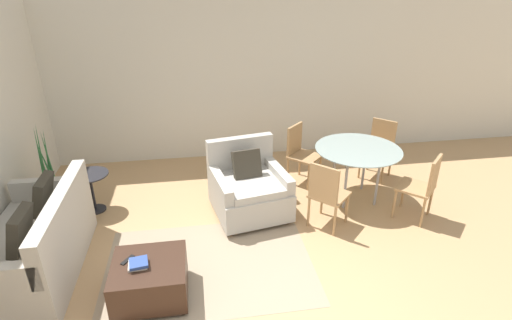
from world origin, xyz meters
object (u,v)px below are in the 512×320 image
at_px(potted_plant, 52,192).
at_px(dining_chair_far_left, 300,150).
at_px(tv_remote_primary, 128,260).
at_px(armchair, 249,189).
at_px(ottoman, 150,279).
at_px(dining_chair_far_right, 380,145).
at_px(couch, 36,247).
at_px(side_table, 91,185).
at_px(dining_chair_near_left, 327,192).
at_px(dining_table, 358,154).
at_px(dining_chair_near_right, 424,184).
at_px(book_stack, 138,264).

xyz_separation_m(potted_plant, dining_chair_far_left, (3.49, 0.32, 0.24)).
bearing_deg(tv_remote_primary, dining_chair_far_left, 42.58).
relative_size(armchair, ottoman, 1.53).
bearing_deg(armchair, ottoman, -130.14).
bearing_deg(dining_chair_far_right, armchair, -160.41).
bearing_deg(armchair, couch, -161.05).
xyz_separation_m(couch, armchair, (2.39, 0.82, 0.04)).
distance_m(couch, dining_chair_far_right, 4.84).
height_order(ottoman, side_table, side_table).
bearing_deg(dining_chair_near_left, potted_plant, 164.56).
xyz_separation_m(ottoman, potted_plant, (-1.42, 1.85, 0.06)).
relative_size(armchair, dining_chair_far_left, 1.21).
bearing_deg(armchair, dining_table, 4.98).
height_order(couch, dining_chair_far_right, couch).
bearing_deg(dining_chair_near_right, couch, -176.07).
relative_size(potted_plant, dining_chair_far_right, 1.37).
relative_size(book_stack, dining_chair_near_left, 0.23).
relative_size(dining_chair_far_left, dining_chair_far_right, 1.00).
bearing_deg(side_table, armchair, -10.25).
height_order(potted_plant, dining_chair_far_left, potted_plant).
bearing_deg(dining_table, side_table, 176.19).
height_order(tv_remote_primary, dining_chair_far_right, dining_chair_far_right).
bearing_deg(side_table, couch, -105.21).
bearing_deg(tv_remote_primary, armchair, 43.64).
xyz_separation_m(tv_remote_primary, dining_chair_far_left, (2.27, 2.09, 0.10)).
bearing_deg(dining_chair_far_right, dining_table, -135.00).
xyz_separation_m(armchair, ottoman, (-1.18, -1.40, -0.14)).
xyz_separation_m(armchair, side_table, (-2.06, 0.37, 0.03)).
xyz_separation_m(side_table, dining_chair_far_left, (2.96, 0.40, 0.12)).
bearing_deg(couch, book_stack, -28.10).
height_order(book_stack, dining_chair_far_right, dining_chair_far_right).
relative_size(armchair, dining_chair_far_right, 1.21).
relative_size(side_table, dining_chair_near_left, 0.61).
bearing_deg(dining_chair_near_left, side_table, 163.43).
distance_m(couch, dining_chair_near_right, 4.58).
relative_size(couch, armchair, 1.58).
bearing_deg(dining_chair_near_right, dining_chair_near_left, 180.00).
relative_size(tv_remote_primary, dining_chair_near_right, 0.17).
relative_size(ottoman, tv_remote_primary, 4.65).
relative_size(ottoman, dining_chair_far_right, 0.79).
distance_m(tv_remote_primary, dining_chair_far_left, 3.09).
distance_m(potted_plant, side_table, 0.55).
distance_m(armchair, dining_chair_far_left, 1.19).
distance_m(dining_chair_near_left, dining_chair_far_left, 1.28).
bearing_deg(dining_table, ottoman, -150.57).
relative_size(book_stack, side_table, 0.37).
xyz_separation_m(armchair, dining_chair_far_left, (0.89, 0.77, 0.16)).
height_order(couch, armchair, armchair).
bearing_deg(couch, dining_chair_far_left, 25.91).
bearing_deg(ottoman, dining_chair_near_left, 23.24).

